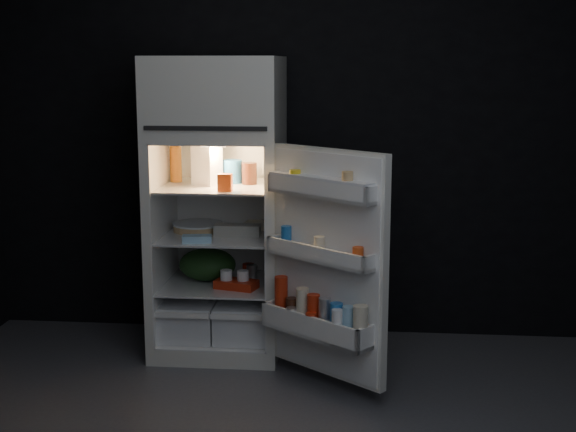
# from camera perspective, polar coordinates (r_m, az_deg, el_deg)

# --- Properties ---
(wall_back) EXTENTS (4.00, 0.00, 2.70)m
(wall_back) POSITION_cam_1_polar(r_m,az_deg,el_deg) (5.11, 0.78, 6.45)
(wall_back) COLOR black
(wall_back) RESTS_ON ground
(wall_front) EXTENTS (4.00, 0.00, 2.70)m
(wall_front) POSITION_cam_1_polar(r_m,az_deg,el_deg) (1.77, -8.15, -2.17)
(wall_front) COLOR black
(wall_front) RESTS_ON ground
(refrigerator) EXTENTS (0.76, 0.71, 1.78)m
(refrigerator) POSITION_cam_1_polar(r_m,az_deg,el_deg) (4.84, -4.95, 1.45)
(refrigerator) COLOR white
(refrigerator) RESTS_ON ground
(fridge_door) EXTENTS (0.68, 0.60, 1.22)m
(fridge_door) POSITION_cam_1_polar(r_m,az_deg,el_deg) (4.22, 2.64, -3.75)
(fridge_door) COLOR white
(fridge_door) RESTS_ON ground
(milk_jug) EXTENTS (0.18, 0.18, 0.24)m
(milk_jug) POSITION_cam_1_polar(r_m,az_deg,el_deg) (4.79, -5.79, 3.64)
(milk_jug) COLOR white
(milk_jug) RESTS_ON refrigerator
(mayo_jar) EXTENTS (0.14, 0.14, 0.14)m
(mayo_jar) POSITION_cam_1_polar(r_m,az_deg,el_deg) (4.86, -3.95, 3.17)
(mayo_jar) COLOR #1F5DA8
(mayo_jar) RESTS_ON refrigerator
(jam_jar) EXTENTS (0.11, 0.11, 0.13)m
(jam_jar) POSITION_cam_1_polar(r_m,az_deg,el_deg) (4.80, -2.76, 3.04)
(jam_jar) COLOR black
(jam_jar) RESTS_ON refrigerator
(amber_bottle) EXTENTS (0.09, 0.09, 0.22)m
(amber_bottle) POSITION_cam_1_polar(r_m,az_deg,el_deg) (4.94, -7.99, 3.69)
(amber_bottle) COLOR orange
(amber_bottle) RESTS_ON refrigerator
(small_carton) EXTENTS (0.08, 0.06, 0.10)m
(small_carton) POSITION_cam_1_polar(r_m,az_deg,el_deg) (4.55, -4.50, 2.39)
(small_carton) COLOR #C84717
(small_carton) RESTS_ON refrigerator
(egg_carton) EXTENTS (0.27, 0.10, 0.07)m
(egg_carton) POSITION_cam_1_polar(r_m,az_deg,el_deg) (4.78, -3.62, -1.03)
(egg_carton) COLOR gray
(egg_carton) RESTS_ON refrigerator
(pie) EXTENTS (0.38, 0.38, 0.04)m
(pie) POSITION_cam_1_polar(r_m,az_deg,el_deg) (4.95, -6.42, -0.84)
(pie) COLOR tan
(pie) RESTS_ON refrigerator
(flat_package) EXTENTS (0.18, 0.11, 0.04)m
(flat_package) POSITION_cam_1_polar(r_m,az_deg,el_deg) (4.64, -6.49, -1.62)
(flat_package) COLOR #8BBAD7
(flat_package) RESTS_ON refrigerator
(wrapped_pkg) EXTENTS (0.14, 0.12, 0.05)m
(wrapped_pkg) POSITION_cam_1_polar(r_m,az_deg,el_deg) (4.97, -2.29, -0.66)
(wrapped_pkg) COLOR beige
(wrapped_pkg) RESTS_ON refrigerator
(produce_bag) EXTENTS (0.42, 0.38, 0.20)m
(produce_bag) POSITION_cam_1_polar(r_m,az_deg,el_deg) (4.95, -5.75, -3.45)
(produce_bag) COLOR #193815
(produce_bag) RESTS_ON refrigerator
(yogurt_tray) EXTENTS (0.27, 0.19, 0.05)m
(yogurt_tray) POSITION_cam_1_polar(r_m,az_deg,el_deg) (4.78, -3.69, -4.86)
(yogurt_tray) COLOR #AE250E
(yogurt_tray) RESTS_ON refrigerator
(small_can_red) EXTENTS (0.10, 0.10, 0.09)m
(small_can_red) POSITION_cam_1_polar(r_m,az_deg,el_deg) (4.99, -2.83, -3.91)
(small_can_red) COLOR #AE250E
(small_can_red) RESTS_ON refrigerator
(small_can_silver) EXTENTS (0.08, 0.08, 0.09)m
(small_can_silver) POSITION_cam_1_polar(r_m,az_deg,el_deg) (4.97, -2.59, -3.99)
(small_can_silver) COLOR silver
(small_can_silver) RESTS_ON refrigerator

